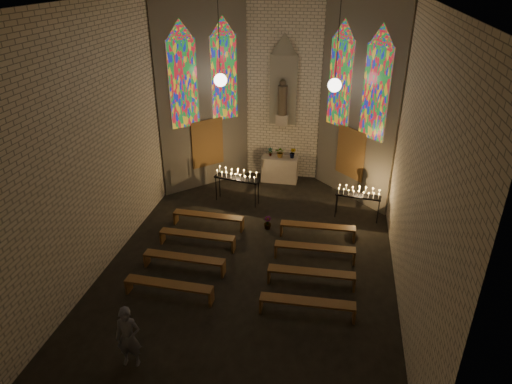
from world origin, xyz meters
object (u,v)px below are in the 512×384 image
(votive_stand_left, at_px, (237,176))
(votive_stand_right, at_px, (359,194))
(visitor, at_px, (128,337))
(altar, at_px, (280,169))
(aisle_flower_pot, at_px, (268,223))

(votive_stand_left, bearing_deg, votive_stand_right, 5.80)
(votive_stand_left, height_order, visitor, visitor)
(altar, distance_m, votive_stand_right, 3.87)
(votive_stand_left, bearing_deg, aisle_flower_pot, -38.58)
(votive_stand_left, height_order, votive_stand_right, votive_stand_left)
(aisle_flower_pot, relative_size, votive_stand_right, 0.29)
(altar, xyz_separation_m, aisle_flower_pot, (0.15, -3.68, -0.28))
(aisle_flower_pot, xyz_separation_m, votive_stand_right, (2.83, 1.24, 0.71))
(altar, height_order, votive_stand_left, votive_stand_left)
(votive_stand_left, xyz_separation_m, votive_stand_right, (4.21, -0.38, -0.09))
(altar, height_order, visitor, visitor)
(votive_stand_left, relative_size, votive_stand_right, 1.10)
(votive_stand_left, xyz_separation_m, visitor, (-0.56, -7.66, -0.28))
(aisle_flower_pot, height_order, votive_stand_left, votive_stand_left)
(aisle_flower_pot, xyz_separation_m, visitor, (-1.94, -6.04, 0.52))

